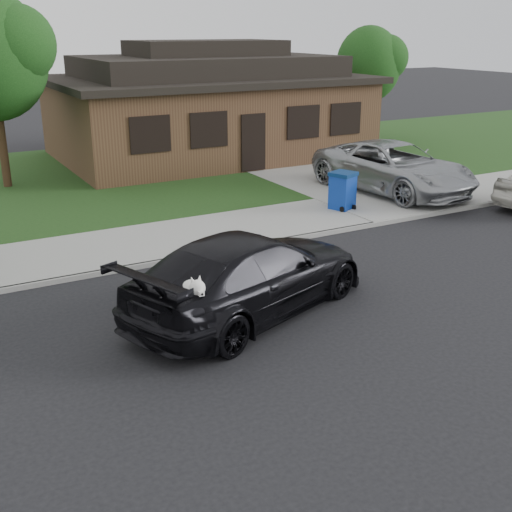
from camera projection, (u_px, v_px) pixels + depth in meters
ground at (338, 295)px, 13.38m from camera, size 120.00×120.00×0.00m
sidewalk at (230, 230)px, 17.48m from camera, size 60.00×3.00×0.12m
curb at (257, 245)px, 16.24m from camera, size 60.00×0.12×0.12m
lawn at (134, 174)px, 24.07m from camera, size 60.00×13.00×0.13m
driveway at (312, 172)px, 24.33m from camera, size 4.50×13.00×0.14m
sedan at (249, 274)px, 12.30m from camera, size 5.92×4.01×1.59m
minivan at (394, 167)px, 21.00m from camera, size 3.24×6.01×1.60m
recycling_bin at (343, 190)px, 19.12m from camera, size 0.87×0.87×1.11m
house at (207, 107)px, 26.84m from camera, size 12.60×8.60×4.65m
tree_1 at (372, 63)px, 29.52m from camera, size 3.15×3.00×5.25m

